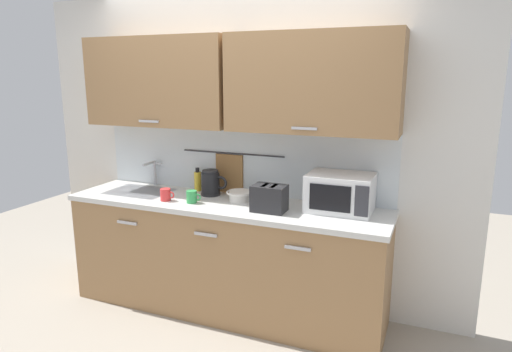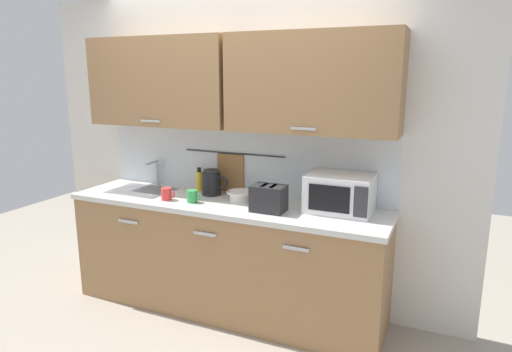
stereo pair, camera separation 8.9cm
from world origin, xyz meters
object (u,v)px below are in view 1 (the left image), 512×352
at_px(mug_near_sink, 166,195).
at_px(electric_kettle, 211,183).
at_px(mixing_bowl, 240,195).
at_px(microwave, 340,193).
at_px(mug_by_kettle, 192,197).
at_px(dish_soap_bottle, 198,181).
at_px(toaster, 269,198).

bearing_deg(mug_near_sink, electric_kettle, 48.63).
bearing_deg(electric_kettle, mixing_bowl, -13.23).
height_order(microwave, electric_kettle, microwave).
distance_m(microwave, electric_kettle, 1.06).
bearing_deg(electric_kettle, mug_near_sink, -131.37).
xyz_separation_m(microwave, mug_by_kettle, (-1.09, -0.22, -0.09)).
distance_m(dish_soap_bottle, mixing_bowl, 0.49).
height_order(mixing_bowl, toaster, toaster).
distance_m(microwave, toaster, 0.51).
bearing_deg(toaster, mixing_bowl, 151.57).
relative_size(microwave, mug_by_kettle, 3.83).
distance_m(electric_kettle, mug_near_sink, 0.38).
height_order(mug_near_sink, mixing_bowl, mug_near_sink).
distance_m(electric_kettle, mixing_bowl, 0.30).
relative_size(dish_soap_bottle, mug_near_sink, 1.63).
bearing_deg(mixing_bowl, mug_by_kettle, -149.03).
bearing_deg(mixing_bowl, microwave, 2.45).
height_order(mixing_bowl, mug_by_kettle, mug_by_kettle).
relative_size(dish_soap_bottle, toaster, 0.77).
bearing_deg(dish_soap_bottle, mug_near_sink, -101.83).
distance_m(electric_kettle, dish_soap_bottle, 0.19).
bearing_deg(mug_near_sink, toaster, 3.31).
bearing_deg(mug_near_sink, mixing_bowl, 21.78).
relative_size(microwave, toaster, 1.80).
distance_m(mug_near_sink, toaster, 0.84).
bearing_deg(mixing_bowl, mug_near_sink, -158.22).
xyz_separation_m(microwave, toaster, (-0.47, -0.20, -0.04)).
bearing_deg(microwave, mug_by_kettle, -168.43).
distance_m(microwave, mug_near_sink, 1.33).
xyz_separation_m(dish_soap_bottle, mug_by_kettle, (0.14, -0.34, -0.04)).
xyz_separation_m(mug_near_sink, toaster, (0.84, 0.05, 0.05)).
height_order(microwave, dish_soap_bottle, microwave).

